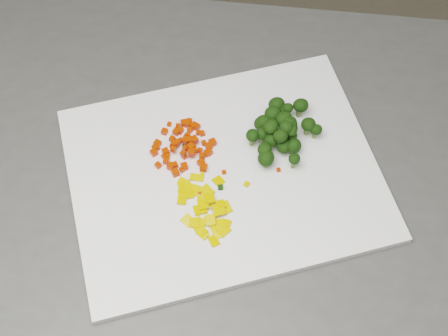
{
  "coord_description": "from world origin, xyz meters",
  "views": [
    {
      "loc": [
        -0.33,
        -0.23,
        1.73
      ],
      "look_at": [
        -0.34,
        0.25,
        0.92
      ],
      "focal_mm": 50.0,
      "sensor_mm": 36.0,
      "label": 1
    }
  ],
  "objects_px": {
    "carrot_pile": "(182,144)",
    "pepper_pile": "(209,203)",
    "counter_block": "(204,274)",
    "cutting_board": "(224,173)",
    "broccoli_pile": "(286,127)"
  },
  "relations": [
    {
      "from": "counter_block",
      "to": "cutting_board",
      "type": "relative_size",
      "value": 2.23
    },
    {
      "from": "counter_block",
      "to": "carrot_pile",
      "type": "relative_size",
      "value": 10.01
    },
    {
      "from": "cutting_board",
      "to": "pepper_pile",
      "type": "xyz_separation_m",
      "value": [
        -0.02,
        -0.06,
        0.01
      ]
    },
    {
      "from": "counter_block",
      "to": "cutting_board",
      "type": "height_order",
      "value": "cutting_board"
    },
    {
      "from": "carrot_pile",
      "to": "broccoli_pile",
      "type": "distance_m",
      "value": 0.16
    },
    {
      "from": "pepper_pile",
      "to": "counter_block",
      "type": "bearing_deg",
      "value": 108.02
    },
    {
      "from": "counter_block",
      "to": "carrot_pile",
      "type": "distance_m",
      "value": 0.48
    },
    {
      "from": "cutting_board",
      "to": "carrot_pile",
      "type": "xyz_separation_m",
      "value": [
        -0.07,
        0.04,
        0.02
      ]
    },
    {
      "from": "counter_block",
      "to": "pepper_pile",
      "type": "relative_size",
      "value": 8.63
    },
    {
      "from": "broccoli_pile",
      "to": "cutting_board",
      "type": "bearing_deg",
      "value": -144.65
    },
    {
      "from": "carrot_pile",
      "to": "pepper_pile",
      "type": "distance_m",
      "value": 0.11
    },
    {
      "from": "broccoli_pile",
      "to": "pepper_pile",
      "type": "bearing_deg",
      "value": -131.83
    },
    {
      "from": "counter_block",
      "to": "broccoli_pile",
      "type": "relative_size",
      "value": 8.34
    },
    {
      "from": "counter_block",
      "to": "cutting_board",
      "type": "bearing_deg",
      "value": -18.43
    },
    {
      "from": "carrot_pile",
      "to": "pepper_pile",
      "type": "xyz_separation_m",
      "value": [
        0.05,
        -0.1,
        -0.01
      ]
    }
  ]
}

